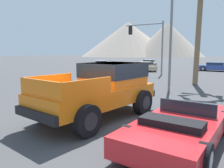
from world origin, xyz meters
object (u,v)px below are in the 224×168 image
at_px(parked_car_silver, 149,64).
at_px(street_lamp_post, 172,10).
at_px(red_convertible_car, 181,127).
at_px(parked_car_blue, 216,67).
at_px(traffic_light_main, 147,38).
at_px(orange_pickup_truck, 104,86).
at_px(parked_car_tan, 145,66).
at_px(parked_car_white, 101,64).

distance_m(parked_car_silver, street_lamp_post, 21.09).
height_order(red_convertible_car, parked_car_blue, parked_car_blue).
distance_m(red_convertible_car, parked_car_silver, 28.08).
xyz_separation_m(parked_car_silver, traffic_light_main, (3.55, -9.44, 3.18)).
bearing_deg(traffic_light_main, parked_car_silver, -69.40).
relative_size(orange_pickup_truck, parked_car_tan, 1.15).
bearing_deg(red_convertible_car, street_lamp_post, 112.25).
bearing_deg(parked_car_tan, orange_pickup_truck, 69.92).
distance_m(orange_pickup_truck, traffic_light_main, 16.25).
xyz_separation_m(traffic_light_main, street_lamp_post, (5.25, -9.30, 0.78)).
xyz_separation_m(red_convertible_car, traffic_light_main, (-7.69, 16.29, 3.41)).
relative_size(traffic_light_main, street_lamp_post, 0.71).
bearing_deg(red_convertible_car, parked_car_tan, 118.24).
xyz_separation_m(red_convertible_car, parked_car_white, (-16.36, 20.30, 0.20)).
distance_m(orange_pickup_truck, parked_car_white, 23.51).
height_order(orange_pickup_truck, red_convertible_car, orange_pickup_truck).
xyz_separation_m(red_convertible_car, parked_car_blue, (-1.87, 24.48, 0.15)).
height_order(parked_car_silver, traffic_light_main, traffic_light_main).
bearing_deg(orange_pickup_truck, street_lamp_post, 92.76).
xyz_separation_m(red_convertible_car, parked_car_tan, (-9.56, 20.32, 0.17)).
height_order(red_convertible_car, parked_car_silver, parked_car_silver).
bearing_deg(parked_car_blue, parked_car_silver, -96.52).
distance_m(parked_car_silver, traffic_light_main, 10.58).
bearing_deg(parked_car_blue, traffic_light_main, -34.30).
height_order(red_convertible_car, street_lamp_post, street_lamp_post).
bearing_deg(street_lamp_post, traffic_light_main, 119.45).
xyz_separation_m(red_convertible_car, street_lamp_post, (-2.43, 6.99, 4.19)).
relative_size(orange_pickup_truck, parked_car_silver, 1.15).
bearing_deg(parked_car_white, orange_pickup_truck, -93.65).
height_order(parked_car_tan, traffic_light_main, traffic_light_main).
xyz_separation_m(parked_car_tan, street_lamp_post, (7.12, -13.34, 4.02)).
distance_m(orange_pickup_truck, street_lamp_post, 6.98).
height_order(orange_pickup_truck, parked_car_blue, orange_pickup_truck).
xyz_separation_m(parked_car_silver, parked_car_tan, (1.68, -5.41, -0.05)).
bearing_deg(red_convertible_car, parked_car_blue, 97.41).
relative_size(parked_car_blue, traffic_light_main, 0.84).
bearing_deg(traffic_light_main, parked_car_tan, -65.12).
bearing_deg(parked_car_blue, street_lamp_post, -0.75).
xyz_separation_m(orange_pickup_truck, parked_car_tan, (-6.60, 19.34, -0.49)).
bearing_deg(parked_car_silver, parked_car_tan, 93.38).
bearing_deg(traffic_light_main, parked_car_blue, -125.41).
distance_m(parked_car_blue, traffic_light_main, 10.56).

